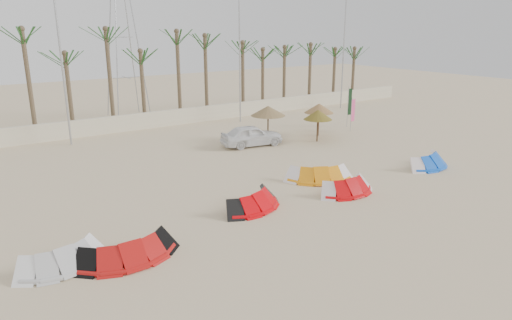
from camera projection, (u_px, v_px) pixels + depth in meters
ground at (336, 223)px, 19.25m from camera, size 120.00×120.00×0.00m
boundary_wall at (143, 121)px, 36.43m from camera, size 60.00×0.30×1.30m
palm_line at (139, 46)px, 36.33m from camera, size 52.00×4.00×7.70m
lamp_b at (62, 60)px, 30.16m from camera, size 1.25×0.14×11.00m
lamp_c at (240, 53)px, 37.77m from camera, size 1.25×0.14×11.00m
lamp_d at (344, 49)px, 44.30m from camera, size 1.25×0.14×11.00m
pylon at (129, 116)px, 41.90m from camera, size 3.00×3.00×14.00m
kite_grey at (61, 254)px, 15.75m from camera, size 3.30×1.97×0.90m
kite_red_left at (125, 246)px, 16.29m from camera, size 3.65×1.57×0.90m
kite_red_mid at (250, 198)px, 20.79m from camera, size 3.59×2.35×0.90m
kite_red_right at (343, 184)px, 22.64m from camera, size 3.16×1.62×0.90m
kite_orange at (315, 172)px, 24.59m from camera, size 4.01×2.86×0.90m
kite_blue at (425, 159)px, 26.85m from camera, size 3.44×1.94×0.90m
parasol_left at (268, 111)px, 32.04m from camera, size 2.45×2.45×2.58m
parasol_mid at (318, 115)px, 32.15m from camera, size 2.05×2.05×2.30m
parasol_right at (319, 108)px, 33.89m from camera, size 2.19×2.19×2.43m
flag_pink at (353, 111)px, 35.41m from camera, size 0.45×0.06×2.67m
flag_green at (349, 103)px, 36.93m from camera, size 0.45×0.05×3.30m
car at (252, 135)px, 31.34m from camera, size 4.50×2.41×1.46m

